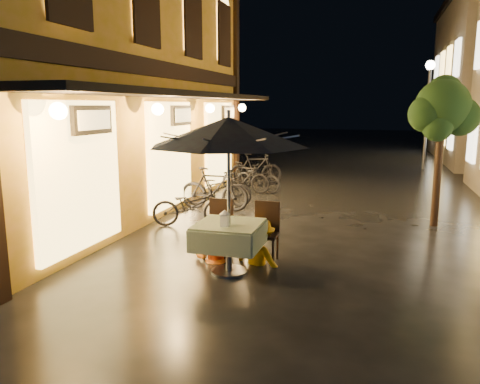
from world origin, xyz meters
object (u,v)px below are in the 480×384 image
(table_lantern, at_px, (225,217))
(bicycle_0, at_px, (191,206))
(cafe_table, at_px, (229,236))
(person_yellow, at_px, (259,220))
(patio_umbrella, at_px, (228,132))
(person_orange, at_px, (214,217))

(table_lantern, bearing_deg, bicycle_0, 121.31)
(table_lantern, relative_size, bicycle_0, 0.15)
(cafe_table, distance_m, person_yellow, 0.68)
(patio_umbrella, relative_size, person_orange, 1.71)
(cafe_table, bearing_deg, person_orange, 128.87)
(cafe_table, relative_size, table_lantern, 3.96)
(patio_umbrella, bearing_deg, person_orange, 128.87)
(patio_umbrella, height_order, table_lantern, patio_umbrella)
(patio_umbrella, relative_size, bicycle_0, 1.52)
(cafe_table, distance_m, table_lantern, 0.38)
(cafe_table, xyz_separation_m, patio_umbrella, (0.00, -0.00, 1.56))
(person_orange, height_order, person_yellow, person_yellow)
(cafe_table, distance_m, person_orange, 0.69)
(table_lantern, xyz_separation_m, bicycle_0, (-1.63, 2.69, -0.49))
(patio_umbrella, relative_size, table_lantern, 9.84)
(person_orange, xyz_separation_m, bicycle_0, (-1.21, 1.97, -0.29))
(cafe_table, bearing_deg, person_yellow, 60.65)
(person_orange, xyz_separation_m, person_yellow, (0.75, 0.06, 0.00))
(table_lantern, bearing_deg, cafe_table, 90.00)
(person_yellow, bearing_deg, cafe_table, 77.07)
(person_yellow, distance_m, bicycle_0, 2.76)
(person_orange, distance_m, person_yellow, 0.75)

